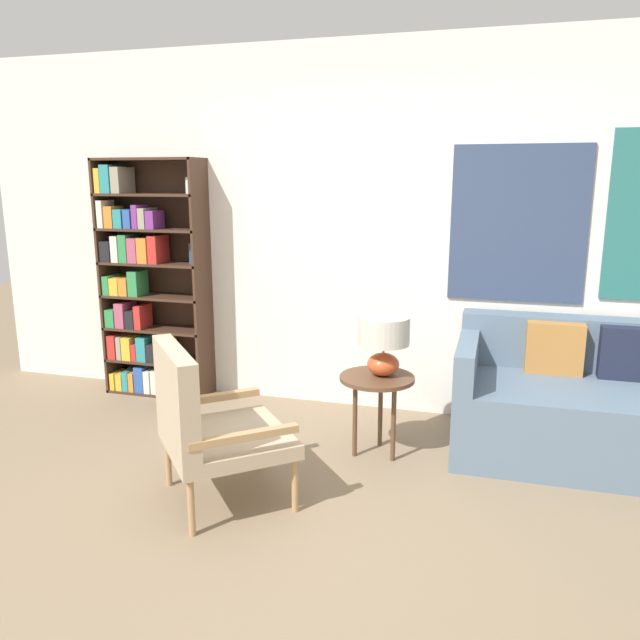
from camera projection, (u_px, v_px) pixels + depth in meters
name	position (u px, v px, depth m)	size (l,w,h in m)	color
ground_plane	(269.00, 547.00, 3.01)	(14.00, 14.00, 0.00)	#847056
wall_back	(372.00, 231.00, 4.59)	(6.40, 0.08, 2.70)	white
bookshelf	(144.00, 284.00, 5.01)	(0.86, 0.30, 1.89)	#422B1E
armchair	(204.00, 420.00, 3.32)	(0.91, 0.91, 0.89)	tan
couch	(590.00, 406.00, 3.95)	(1.66, 0.92, 0.83)	slate
side_table	(377.00, 386.00, 3.93)	(0.47, 0.47, 0.52)	brown
table_lamp	(384.00, 339.00, 3.89)	(0.32, 0.32, 0.38)	#C65128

